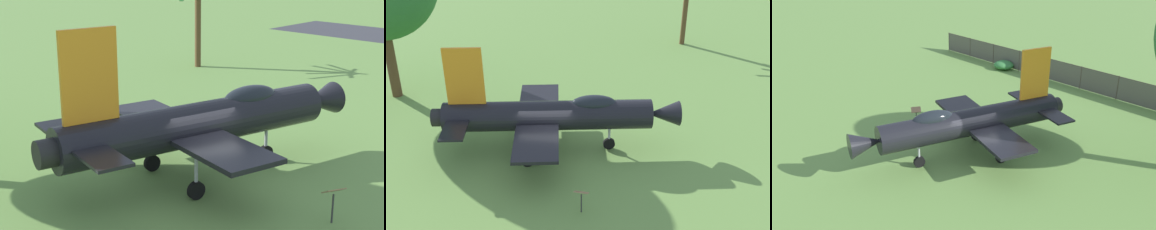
# 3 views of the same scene
# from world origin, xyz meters

# --- Properties ---
(ground_plane) EXTENTS (200.00, 200.00, 0.00)m
(ground_plane) POSITION_xyz_m (0.00, 0.00, 0.00)
(ground_plane) COLOR #668E42
(display_jet) EXTENTS (12.06, 8.13, 5.52)m
(display_jet) POSITION_xyz_m (-0.33, -0.07, 2.03)
(display_jet) COLOR black
(display_jet) RESTS_ON ground_plane
(palm_tree) EXTENTS (3.87, 3.94, 5.78)m
(palm_tree) POSITION_xyz_m (-7.07, -17.42, 3.21)
(palm_tree) COLOR brown
(palm_tree) RESTS_ON ground_plane
(info_plaque) EXTENTS (0.62, 0.42, 1.14)m
(info_plaque) POSITION_xyz_m (-2.38, 4.58, 0.85)
(info_plaque) COLOR #333333
(info_plaque) RESTS_ON ground_plane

